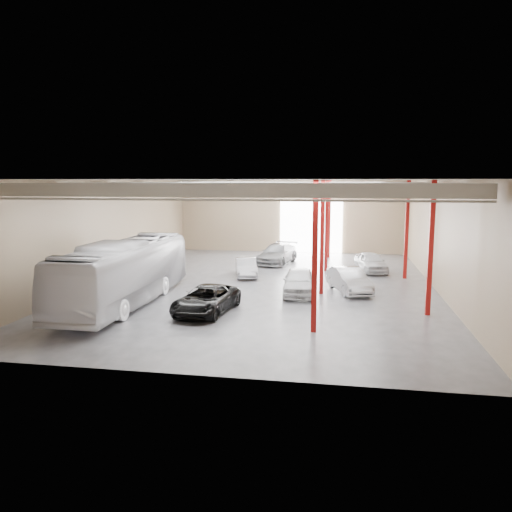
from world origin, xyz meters
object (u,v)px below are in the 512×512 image
(coach_bus, at_px, (125,272))
(car_row_a, at_px, (299,281))
(car_right_far, at_px, (371,262))
(car_row_b, at_px, (246,267))
(car_right_near, at_px, (349,280))
(black_sedan, at_px, (206,300))
(car_row_c, at_px, (277,254))

(coach_bus, relative_size, car_row_a, 2.70)
(coach_bus, relative_size, car_right_far, 2.94)
(car_row_b, xyz_separation_m, car_right_near, (7.38, -4.06, 0.09))
(coach_bus, xyz_separation_m, black_sedan, (5.08, -1.19, -1.10))
(coach_bus, height_order, car_right_near, coach_bus)
(car_row_c, bearing_deg, black_sedan, -84.18)
(car_row_b, bearing_deg, car_right_near, -43.61)
(car_row_c, bearing_deg, car_right_near, -48.83)
(car_row_b, xyz_separation_m, car_row_c, (1.49, 6.22, 0.14))
(car_row_c, height_order, car_right_near, car_row_c)
(car_row_b, distance_m, car_row_c, 6.40)
(coach_bus, xyz_separation_m, car_row_a, (9.55, 4.01, -0.99))
(coach_bus, xyz_separation_m, car_right_near, (12.58, 5.15, -1.05))
(car_row_c, height_order, car_right_far, car_row_c)
(car_right_near, bearing_deg, coach_bus, -176.64)
(car_right_far, bearing_deg, coach_bus, -152.00)
(car_row_c, bearing_deg, car_row_a, -64.60)
(car_row_b, relative_size, car_row_c, 0.73)
(black_sedan, distance_m, car_row_b, 10.40)
(car_row_a, distance_m, car_right_near, 3.24)
(coach_bus, height_order, car_row_b, coach_bus)
(black_sedan, xyz_separation_m, car_right_far, (9.23, 13.92, 0.04))
(car_right_near, distance_m, car_right_far, 7.77)
(car_right_far, bearing_deg, car_row_a, -132.30)
(black_sedan, relative_size, car_row_c, 0.92)
(coach_bus, bearing_deg, car_row_b, 60.29)
(coach_bus, height_order, car_right_far, coach_bus)
(black_sedan, distance_m, car_row_c, 16.70)
(car_right_near, height_order, car_right_far, car_right_near)
(car_right_far, bearing_deg, car_row_c, 146.79)
(car_row_c, distance_m, car_right_near, 11.85)
(coach_bus, relative_size, car_row_c, 2.32)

